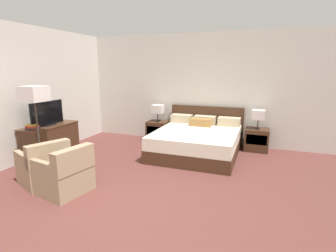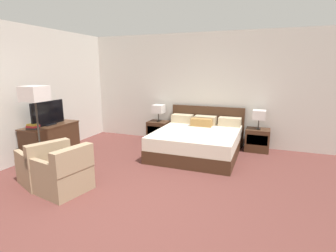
# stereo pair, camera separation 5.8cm
# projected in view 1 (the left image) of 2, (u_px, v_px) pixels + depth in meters

# --- Properties ---
(ground_plane) EXTENTS (11.08, 11.08, 0.00)m
(ground_plane) POSITION_uv_depth(u_px,v_px,m) (125.00, 209.00, 3.64)
(ground_plane) COLOR brown
(wall_back) EXTENTS (6.98, 0.06, 2.78)m
(wall_back) POSITION_uv_depth(u_px,v_px,m) (195.00, 89.00, 6.75)
(wall_back) COLOR beige
(wall_back) RESTS_ON ground
(wall_left) EXTENTS (0.06, 5.49, 2.78)m
(wall_left) POSITION_uv_depth(u_px,v_px,m) (41.00, 92.00, 5.75)
(wall_left) COLOR beige
(wall_left) RESTS_ON ground
(bed) EXTENTS (1.85, 2.01, 0.97)m
(bed) POSITION_uv_depth(u_px,v_px,m) (197.00, 141.00, 5.94)
(bed) COLOR #422819
(bed) RESTS_ON ground
(nightstand_left) EXTENTS (0.54, 0.44, 0.53)m
(nightstand_left) POSITION_uv_depth(u_px,v_px,m) (158.00, 131.00, 7.02)
(nightstand_left) COLOR #422819
(nightstand_left) RESTS_ON ground
(nightstand_right) EXTENTS (0.54, 0.44, 0.53)m
(nightstand_right) POSITION_uv_depth(u_px,v_px,m) (257.00, 140.00, 6.17)
(nightstand_right) COLOR #422819
(nightstand_right) RESTS_ON ground
(table_lamp_left) EXTENTS (0.29, 0.29, 0.44)m
(table_lamp_left) POSITION_uv_depth(u_px,v_px,m) (158.00, 109.00, 6.89)
(table_lamp_left) COLOR #332D28
(table_lamp_left) RESTS_ON nightstand_left
(table_lamp_right) EXTENTS (0.29, 0.29, 0.44)m
(table_lamp_right) POSITION_uv_depth(u_px,v_px,m) (258.00, 115.00, 6.04)
(table_lamp_right) COLOR #332D28
(table_lamp_right) RESTS_ON nightstand_right
(dresser) EXTENTS (0.54, 1.24, 0.72)m
(dresser) POSITION_uv_depth(u_px,v_px,m) (51.00, 141.00, 5.70)
(dresser) COLOR #422819
(dresser) RESTS_ON ground
(tv) EXTENTS (0.18, 0.86, 0.51)m
(tv) POSITION_uv_depth(u_px,v_px,m) (47.00, 114.00, 5.55)
(tv) COLOR black
(tv) RESTS_ON dresser
(book_red_cover) EXTENTS (0.23, 0.18, 0.03)m
(book_red_cover) POSITION_uv_depth(u_px,v_px,m) (32.00, 128.00, 5.23)
(book_red_cover) COLOR #383333
(book_red_cover) RESTS_ON dresser
(book_blue_cover) EXTENTS (0.23, 0.19, 0.04)m
(book_blue_cover) POSITION_uv_depth(u_px,v_px,m) (32.00, 127.00, 5.22)
(book_blue_cover) COLOR #B7282D
(book_blue_cover) RESTS_ON book_red_cover
(book_small_top) EXTENTS (0.19, 0.14, 0.03)m
(book_small_top) POSITION_uv_depth(u_px,v_px,m) (32.00, 125.00, 5.21)
(book_small_top) COLOR gold
(book_small_top) RESTS_ON book_blue_cover
(armchair_by_window) EXTENTS (0.90, 0.90, 0.76)m
(armchair_by_window) POSITION_uv_depth(u_px,v_px,m) (45.00, 167.00, 4.40)
(armchair_by_window) COLOR #9E8466
(armchair_by_window) RESTS_ON ground
(armchair_companion) EXTENTS (0.81, 0.80, 0.76)m
(armchair_companion) POSITION_uv_depth(u_px,v_px,m) (65.00, 175.00, 4.08)
(armchair_companion) COLOR #9E8466
(armchair_companion) RESTS_ON ground
(floor_lamp) EXTENTS (0.39, 0.39, 1.60)m
(floor_lamp) POSITION_uv_depth(u_px,v_px,m) (34.00, 98.00, 4.70)
(floor_lamp) COLOR #332D28
(floor_lamp) RESTS_ON ground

